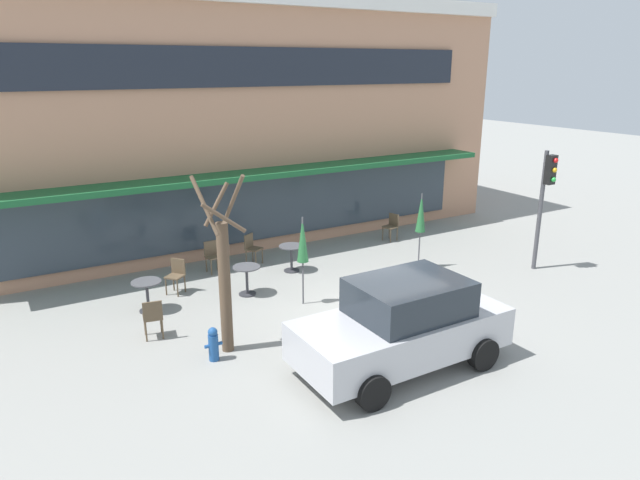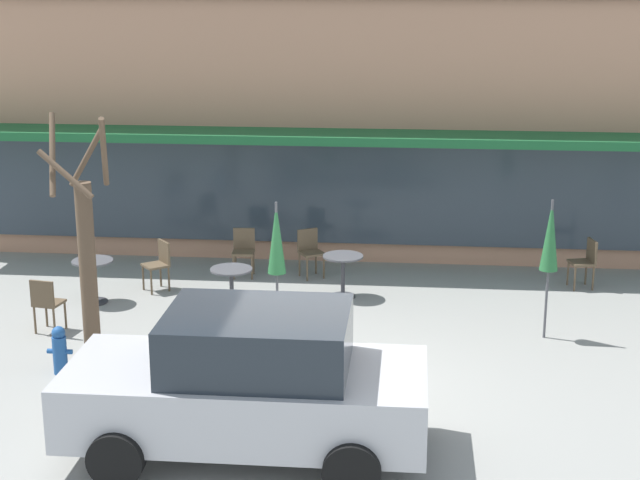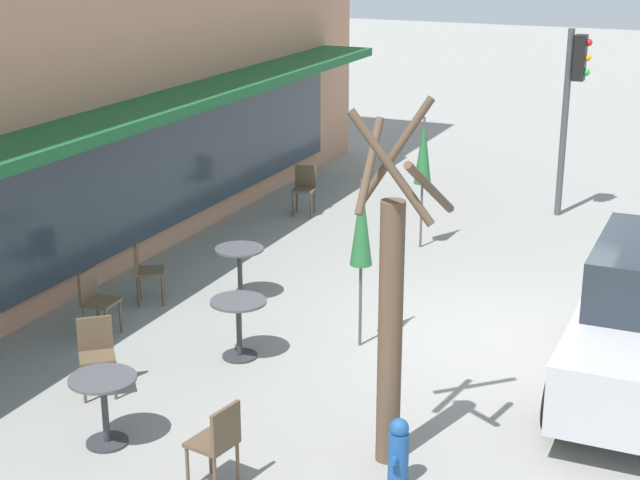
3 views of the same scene
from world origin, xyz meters
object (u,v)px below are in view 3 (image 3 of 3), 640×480
(cafe_table_near_wall, at_px, (104,399))
(fire_hydrant, at_px, (398,452))
(cafe_chair_3, at_px, (96,350))
(street_tree, at_px, (391,311))
(cafe_chair_2, at_px, (305,186))
(traffic_light_pole, at_px, (572,92))
(cafe_chair_0, at_px, (218,440))
(cafe_table_by_tree, at_px, (240,264))
(patio_umbrella_green_folded, at_px, (361,224))
(cafe_table_streetside, at_px, (239,319))
(cafe_chair_1, at_px, (144,268))
(patio_umbrella_cream_folded, at_px, (423,152))
(cafe_chair_4, at_px, (96,298))

(cafe_table_near_wall, bearing_deg, fire_hydrant, -80.69)
(cafe_chair_3, height_order, street_tree, street_tree)
(cafe_chair_2, xyz_separation_m, traffic_light_pole, (1.82, -4.43, 1.77))
(cafe_chair_0, relative_size, fire_hydrant, 1.26)
(cafe_table_by_tree, bearing_deg, cafe_chair_0, -154.01)
(patio_umbrella_green_folded, xyz_separation_m, cafe_chair_3, (-2.44, 2.28, -1.10))
(cafe_table_streetside, height_order, cafe_chair_1, cafe_chair_1)
(patio_umbrella_cream_folded, distance_m, cafe_chair_1, 4.98)
(cafe_table_by_tree, bearing_deg, patio_umbrella_green_folded, -111.05)
(cafe_table_near_wall, distance_m, cafe_chair_4, 2.91)
(patio_umbrella_green_folded, relative_size, traffic_light_pole, 0.65)
(cafe_chair_0, xyz_separation_m, cafe_chair_3, (1.21, 2.28, 0.00))
(cafe_table_by_tree, xyz_separation_m, street_tree, (-3.34, -3.48, 1.10))
(patio_umbrella_cream_folded, height_order, cafe_chair_0, patio_umbrella_cream_folded)
(cafe_table_near_wall, height_order, fire_hydrant, cafe_table_near_wall)
(cafe_table_by_tree, height_order, street_tree, street_tree)
(cafe_chair_0, bearing_deg, street_tree, -48.28)
(cafe_table_near_wall, relative_size, cafe_table_streetside, 1.00)
(cafe_table_streetside, distance_m, cafe_chair_0, 2.98)
(patio_umbrella_green_folded, distance_m, cafe_chair_2, 6.12)
(cafe_table_streetside, bearing_deg, cafe_chair_0, -155.42)
(traffic_light_pole, height_order, fire_hydrant, traffic_light_pole)
(cafe_chair_3, height_order, traffic_light_pole, traffic_light_pole)
(cafe_table_streetside, xyz_separation_m, cafe_chair_3, (-1.49, 1.04, 0.01))
(street_tree, bearing_deg, cafe_table_by_tree, 46.24)
(cafe_table_streetside, relative_size, patio_umbrella_green_folded, 0.35)
(cafe_chair_4, bearing_deg, traffic_light_pole, -29.54)
(patio_umbrella_cream_folded, relative_size, street_tree, 0.60)
(cafe_table_near_wall, height_order, street_tree, street_tree)
(street_tree, bearing_deg, cafe_chair_4, 72.91)
(cafe_chair_0, bearing_deg, patio_umbrella_green_folded, -0.02)
(cafe_table_streetside, distance_m, cafe_chair_2, 6.36)
(cafe_table_by_tree, bearing_deg, street_tree, -133.76)
(patio_umbrella_green_folded, distance_m, cafe_chair_1, 3.52)
(cafe_table_by_tree, distance_m, patio_umbrella_cream_folded, 3.82)
(cafe_chair_0, relative_size, cafe_chair_1, 1.00)
(traffic_light_pole, bearing_deg, patio_umbrella_green_folded, 169.56)
(cafe_chair_0, relative_size, cafe_chair_3, 1.00)
(cafe_chair_1, relative_size, cafe_chair_2, 1.00)
(patio_umbrella_cream_folded, xyz_separation_m, traffic_light_pole, (2.84, -1.83, 0.67))
(patio_umbrella_cream_folded, bearing_deg, cafe_table_near_wall, 172.81)
(patio_umbrella_cream_folded, xyz_separation_m, cafe_chair_3, (-6.54, 1.73, -1.10))
(cafe_table_streetside, distance_m, traffic_light_pole, 8.47)
(cafe_chair_1, xyz_separation_m, street_tree, (-2.64, -4.64, 1.09))
(cafe_table_near_wall, bearing_deg, cafe_table_streetside, -5.88)
(cafe_chair_1, bearing_deg, cafe_table_near_wall, -152.27)
(cafe_table_near_wall, bearing_deg, patio_umbrella_cream_folded, -7.19)
(cafe_chair_3, bearing_deg, traffic_light_pole, -20.77)
(cafe_table_near_wall, distance_m, cafe_chair_3, 1.23)
(cafe_chair_4, bearing_deg, cafe_table_by_tree, -29.27)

